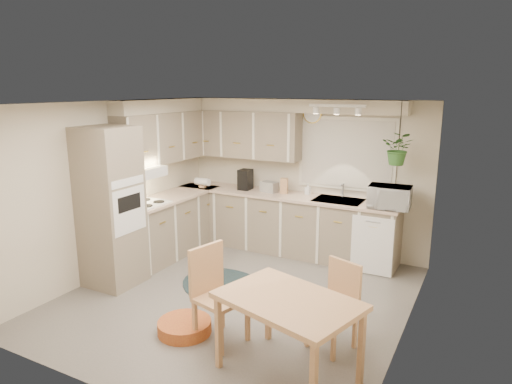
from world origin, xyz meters
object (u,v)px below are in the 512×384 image
(chair_back, at_px, (332,307))
(microwave, at_px, (390,195))
(pet_bed, at_px, (185,327))
(braided_rug, at_px, (224,286))
(chair_left, at_px, (221,296))
(dining_table, at_px, (288,338))

(chair_back, xyz_separation_m, microwave, (0.06, 2.23, 0.69))
(microwave, bearing_deg, pet_bed, -123.61)
(braided_rug, bearing_deg, pet_bed, -78.98)
(chair_left, distance_m, microwave, 2.93)
(dining_table, height_order, pet_bed, dining_table)
(chair_left, relative_size, pet_bed, 1.73)
(chair_back, bearing_deg, braided_rug, -2.29)
(chair_left, bearing_deg, microwave, 171.93)
(pet_bed, distance_m, microwave, 3.28)
(dining_table, relative_size, pet_bed, 2.11)
(dining_table, xyz_separation_m, braided_rug, (-1.51, 1.36, -0.38))
(dining_table, xyz_separation_m, chair_back, (0.20, 0.64, 0.06))
(braided_rug, bearing_deg, chair_left, -59.51)
(pet_bed, bearing_deg, microwave, 60.29)
(dining_table, height_order, braided_rug, dining_table)
(chair_back, relative_size, microwave, 1.56)
(chair_left, bearing_deg, dining_table, 89.97)
(chair_left, relative_size, microwave, 1.76)
(dining_table, height_order, chair_left, chair_left)
(pet_bed, bearing_deg, dining_table, -7.59)
(pet_bed, bearing_deg, braided_rug, 101.02)
(dining_table, bearing_deg, chair_left, 165.54)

